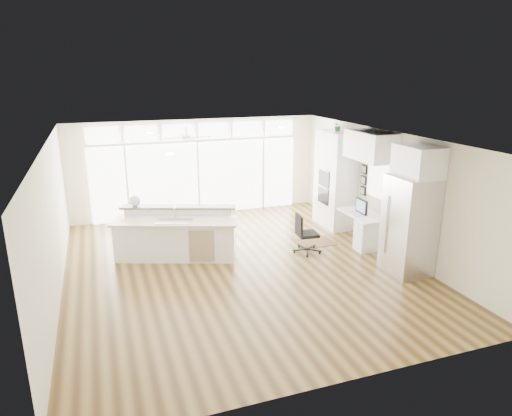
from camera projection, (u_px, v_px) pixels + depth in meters
name	position (u px, v px, depth m)	size (l,w,h in m)	color
floor	(241.00, 267.00, 9.61)	(7.00, 8.00, 0.02)	#493216
ceiling	(239.00, 139.00, 8.83)	(7.00, 8.00, 0.02)	white
wall_back	(197.00, 168.00, 12.83)	(7.00, 0.04, 2.70)	#EFE8CF
wall_front	(338.00, 292.00, 5.60)	(7.00, 0.04, 2.70)	#EFE8CF
wall_left	(52.00, 224.00, 8.10)	(0.04, 8.00, 2.70)	#EFE8CF
wall_right	(387.00, 191.00, 10.33)	(0.04, 8.00, 2.70)	#EFE8CF
glass_wall	(198.00, 178.00, 12.86)	(5.80, 0.06, 2.08)	white
transom_row	(196.00, 131.00, 12.48)	(5.90, 0.06, 0.40)	white
desk_window	(379.00, 180.00, 10.53)	(0.04, 0.85, 0.85)	silver
ceiling_fan	(186.00, 133.00, 11.26)	(1.16, 1.16, 0.32)	white
recessed_lights	(236.00, 138.00, 9.01)	(3.40, 3.00, 0.02)	#F0EACC
oven_cabinet	(335.00, 179.00, 11.88)	(0.64, 1.20, 2.50)	white
desk_nook	(363.00, 229.00, 10.76)	(0.72, 1.30, 0.76)	white
upper_cabinets	(370.00, 146.00, 10.21)	(0.64, 1.30, 0.64)	white
refrigerator	(409.00, 226.00, 9.09)	(0.76, 0.90, 2.00)	silver
fridge_cabinet	(418.00, 161.00, 8.73)	(0.64, 0.90, 0.60)	white
framed_photos	(364.00, 180.00, 11.13)	(0.06, 0.22, 0.80)	black
kitchen_island	(176.00, 235.00, 9.92)	(2.68, 1.01, 1.07)	white
rug	(315.00, 242.00, 10.97)	(0.92, 0.66, 0.01)	#3D2613
office_chair	(307.00, 234.00, 10.25)	(0.46, 0.43, 0.89)	black
fishbowl	(135.00, 201.00, 10.12)	(0.25, 0.25, 0.25)	silver
monitor	(362.00, 206.00, 10.57)	(0.08, 0.45, 0.38)	black
keyboard	(355.00, 214.00, 10.57)	(0.12, 0.33, 0.02)	silver
potted_plant	(338.00, 127.00, 11.49)	(0.24, 0.27, 0.21)	#2A622B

